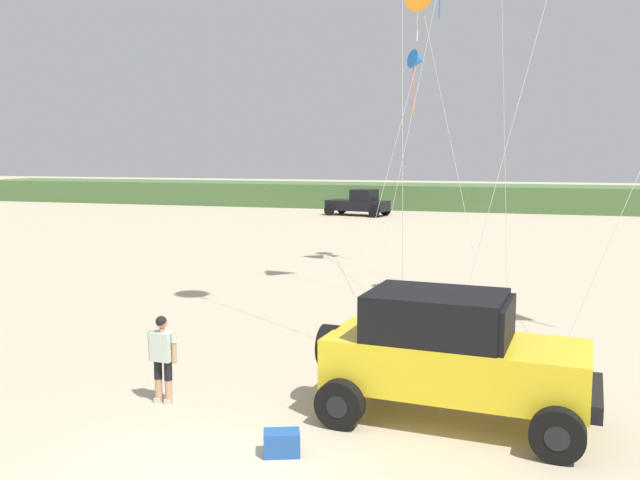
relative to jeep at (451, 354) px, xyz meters
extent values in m
plane|color=#C1B293|center=(-3.16, -3.30, -1.20)|extent=(220.00, 220.00, 0.00)
cube|color=#4C703D|center=(-5.47, 47.23, -0.19)|extent=(90.00, 6.96, 2.02)
cube|color=yellow|center=(0.07, -0.01, -0.19)|extent=(4.54, 2.20, 0.90)
cube|color=yellow|center=(1.71, -0.14, 0.18)|extent=(1.24, 1.78, 0.12)
cube|color=black|center=(-0.28, 0.02, 0.66)|extent=(2.44, 1.94, 0.80)
cube|color=black|center=(0.92, -0.08, 0.62)|extent=(0.24, 1.67, 0.72)
cube|color=black|center=(2.34, -0.19, -0.46)|extent=(0.35, 1.81, 0.28)
cylinder|color=black|center=(-2.24, 0.19, -0.09)|extent=(0.36, 0.79, 0.77)
cylinder|color=black|center=(1.90, 0.88, -0.78)|extent=(0.86, 0.37, 0.84)
cylinder|color=black|center=(1.90, 0.88, -0.78)|extent=(0.40, 0.35, 0.38)
cylinder|color=black|center=(1.73, -1.18, -0.78)|extent=(0.86, 0.37, 0.84)
cylinder|color=black|center=(1.73, -1.18, -0.78)|extent=(0.40, 0.35, 0.38)
cylinder|color=black|center=(-1.59, 1.16, -0.78)|extent=(0.86, 0.37, 0.84)
cylinder|color=black|center=(-1.59, 1.16, -0.78)|extent=(0.40, 0.35, 0.38)
cylinder|color=black|center=(-1.76, -0.89, -0.78)|extent=(0.86, 0.37, 0.84)
cylinder|color=black|center=(-1.76, -0.89, -0.78)|extent=(0.40, 0.35, 0.38)
cylinder|color=tan|center=(-5.33, -0.70, -0.95)|extent=(0.14, 0.14, 0.49)
cylinder|color=black|center=(-5.33, -0.70, -0.56)|extent=(0.15, 0.15, 0.36)
cube|color=silver|center=(-5.33, -0.66, -1.15)|extent=(0.13, 0.27, 0.10)
cylinder|color=tan|center=(-5.11, -0.72, -0.95)|extent=(0.14, 0.14, 0.49)
cylinder|color=black|center=(-5.11, -0.72, -0.56)|extent=(0.15, 0.15, 0.36)
cube|color=silver|center=(-5.11, -0.68, -1.15)|extent=(0.13, 0.27, 0.10)
cube|color=silver|center=(-5.22, -0.71, -0.11)|extent=(0.42, 0.29, 0.54)
cylinder|color=tan|center=(-5.48, -0.69, -0.12)|extent=(0.09, 0.09, 0.56)
cylinder|color=silver|center=(-5.48, -0.69, 0.07)|extent=(0.11, 0.11, 0.16)
cylinder|color=tan|center=(-4.97, -0.73, -0.12)|extent=(0.09, 0.09, 0.56)
cylinder|color=silver|center=(-4.97, -0.73, 0.07)|extent=(0.11, 0.11, 0.16)
cylinder|color=tan|center=(-5.22, -0.71, 0.20)|extent=(0.10, 0.10, 0.08)
sphere|color=tan|center=(-5.22, -0.71, 0.34)|extent=(0.21, 0.21, 0.21)
sphere|color=black|center=(-5.22, -0.72, 0.36)|extent=(0.21, 0.21, 0.21)
cube|color=#23519E|center=(-2.34, -2.17, -1.01)|extent=(0.65, 0.54, 0.38)
cube|color=black|center=(-11.19, 38.60, -0.44)|extent=(4.90, 2.82, 0.76)
cube|color=black|center=(-10.65, 38.48, 0.36)|extent=(1.94, 2.09, 0.84)
cylinder|color=black|center=(-9.16, 39.24, -0.82)|extent=(0.80, 0.41, 0.76)
cylinder|color=black|center=(-9.60, 37.18, -0.82)|extent=(0.80, 0.41, 0.76)
cylinder|color=black|center=(-12.78, 40.01, -0.82)|extent=(0.80, 0.41, 0.76)
cylinder|color=black|center=(-13.22, 37.96, -0.82)|extent=(0.80, 0.41, 0.76)
cylinder|color=silver|center=(-2.83, 12.39, 4.72)|extent=(1.36, 5.50, 11.74)
cylinder|color=silver|center=(0.35, 7.44, 6.78)|extent=(0.88, 1.45, 15.86)
cone|color=orange|center=(-2.89, 14.65, 9.00)|extent=(1.15, 1.22, 1.22)
cylinder|color=white|center=(-3.04, 14.65, 8.18)|extent=(0.05, 0.09, 1.10)
cylinder|color=silver|center=(-1.46, 12.17, 3.92)|extent=(2.88, 4.96, 10.15)
cone|color=blue|center=(-3.15, 15.61, 7.05)|extent=(0.91, 1.01, 0.88)
cylinder|color=orange|center=(-3.30, 15.61, 5.92)|extent=(0.05, 0.31, 1.93)
cylinder|color=silver|center=(-3.66, 12.70, 2.95)|extent=(1.02, 5.82, 8.21)
cylinder|color=silver|center=(0.76, 6.27, 4.33)|extent=(2.45, 4.15, 10.97)
cylinder|color=silver|center=(3.29, 4.50, 2.60)|extent=(2.96, 2.55, 7.51)
camera|label=1|loc=(1.19, -11.72, 3.44)|focal=38.66mm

